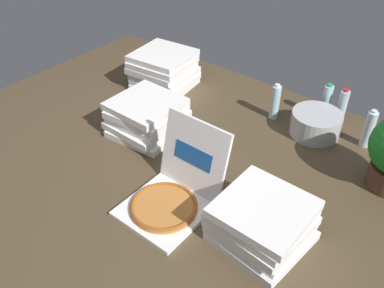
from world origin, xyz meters
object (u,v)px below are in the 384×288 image
at_px(ice_bucket, 316,124).
at_px(water_bottle_3, 275,102).
at_px(pizza_stack_left_far, 164,70).
at_px(pizza_stack_center_far, 147,117).
at_px(water_bottle_0, 342,107).
at_px(water_bottle_2, 326,102).
at_px(open_pizza_box, 173,193).
at_px(water_bottle_1, 369,129).
at_px(pizza_stack_right_near, 262,221).

height_order(ice_bucket, water_bottle_3, water_bottle_3).
height_order(pizza_stack_left_far, pizza_stack_center_far, pizza_stack_left_far).
distance_m(ice_bucket, water_bottle_0, 0.23).
xyz_separation_m(ice_bucket, water_bottle_2, (-0.03, 0.21, 0.05)).
relative_size(open_pizza_box, water_bottle_2, 1.96).
height_order(open_pizza_box, water_bottle_0, open_pizza_box).
relative_size(open_pizza_box, water_bottle_0, 1.96).
xyz_separation_m(pizza_stack_left_far, ice_bucket, (1.15, 0.14, -0.06)).
xyz_separation_m(open_pizza_box, water_bottle_1, (0.59, 1.11, 0.04)).
bearing_deg(open_pizza_box, pizza_stack_left_far, 133.93).
height_order(pizza_stack_right_near, water_bottle_2, water_bottle_2).
xyz_separation_m(pizza_stack_left_far, water_bottle_1, (1.44, 0.22, -0.01)).
bearing_deg(open_pizza_box, water_bottle_3, 90.06).
bearing_deg(pizza_stack_right_near, open_pizza_box, -168.66).
xyz_separation_m(pizza_stack_center_far, water_bottle_0, (0.91, 0.86, 0.01)).
xyz_separation_m(pizza_stack_center_far, pizza_stack_right_near, (1.01, -0.29, -0.00)).
xyz_separation_m(pizza_stack_center_far, water_bottle_2, (0.80, 0.86, 0.01)).
bearing_deg(pizza_stack_right_near, water_bottle_0, 94.94).
bearing_deg(water_bottle_2, open_pizza_box, -101.72).
distance_m(open_pizza_box, water_bottle_2, 1.27).
distance_m(pizza_stack_left_far, water_bottle_3, 0.87).
bearing_deg(water_bottle_2, pizza_stack_center_far, -133.23).
bearing_deg(pizza_stack_right_near, water_bottle_2, 100.12).
bearing_deg(pizza_stack_center_far, water_bottle_2, 46.77).
relative_size(ice_bucket, water_bottle_1, 1.24).
height_order(water_bottle_0, water_bottle_2, same).
distance_m(open_pizza_box, water_bottle_0, 1.30).
distance_m(open_pizza_box, pizza_stack_left_far, 1.24).
relative_size(open_pizza_box, ice_bucket, 1.59).
relative_size(pizza_stack_right_near, water_bottle_3, 1.74).
height_order(open_pizza_box, water_bottle_3, open_pizza_box).
bearing_deg(water_bottle_2, water_bottle_3, -140.45).
relative_size(open_pizza_box, pizza_stack_right_near, 1.13).
height_order(open_pizza_box, pizza_stack_right_near, open_pizza_box).
bearing_deg(water_bottle_0, water_bottle_2, -178.39).
bearing_deg(open_pizza_box, water_bottle_0, 73.74).
xyz_separation_m(pizza_stack_left_far, pizza_stack_right_near, (1.32, -0.80, -0.02)).
xyz_separation_m(pizza_stack_left_far, water_bottle_3, (0.86, 0.14, -0.01)).
bearing_deg(pizza_stack_center_far, pizza_stack_right_near, -16.18).
xyz_separation_m(pizza_stack_center_far, water_bottle_1, (1.13, 0.72, 0.01)).
bearing_deg(ice_bucket, water_bottle_1, 15.12).
relative_size(open_pizza_box, pizza_stack_left_far, 1.10).
relative_size(water_bottle_0, water_bottle_2, 1.00).
height_order(water_bottle_1, water_bottle_2, same).
height_order(open_pizza_box, pizza_stack_center_far, open_pizza_box).
bearing_deg(open_pizza_box, pizza_stack_center_far, 144.81).
bearing_deg(pizza_stack_center_far, pizza_stack_left_far, 121.59).
distance_m(open_pizza_box, water_bottle_3, 1.03).
distance_m(pizza_stack_right_near, water_bottle_2, 1.17).
xyz_separation_m(pizza_stack_right_near, ice_bucket, (-0.17, 0.94, -0.04)).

